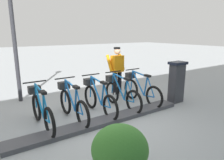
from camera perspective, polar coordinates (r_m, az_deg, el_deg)
ground_plane at (r=5.06m, az=-1.97°, el=-11.86°), size 60.00×60.00×0.00m
dock_rail_base at (r=5.04m, az=-1.97°, el=-11.35°), size 0.44×4.57×0.10m
payment_kiosk at (r=6.60m, az=17.70°, el=-0.37°), size 0.36×0.52×1.28m
bike_docked_0 at (r=6.34m, az=7.96°, el=-2.61°), size 1.72×0.54×1.02m
bike_docked_1 at (r=5.88m, az=2.46°, el=-3.76°), size 1.72×0.54×1.02m
bike_docked_2 at (r=5.49m, az=-3.91°, el=-5.04°), size 1.72×0.54×1.02m
bike_docked_3 at (r=5.17m, az=-11.19°, el=-6.42°), size 1.72×0.54×1.02m
bike_docked_4 at (r=4.95m, az=-19.30°, el=-7.83°), size 1.72×0.54×1.02m
worker_near_rack at (r=7.02m, az=1.43°, el=3.07°), size 0.46×0.63×1.66m
lamp_post at (r=6.86m, az=-26.27°, el=14.75°), size 0.32×0.32×3.77m
planter_bush at (r=2.88m, az=2.22°, el=-20.62°), size 0.76×0.76×0.97m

